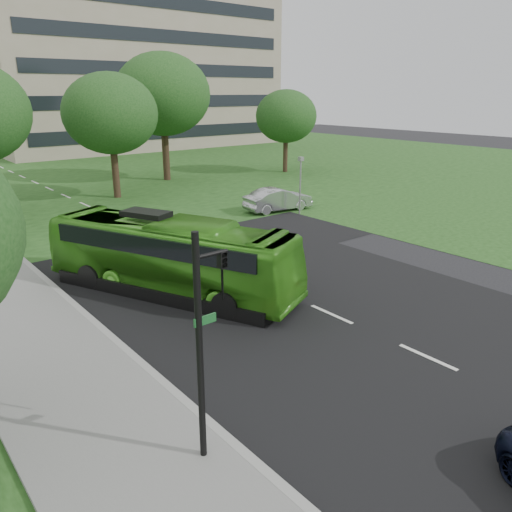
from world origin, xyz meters
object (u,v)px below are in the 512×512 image
Objects in this scene: office_building at (131,57)px; sedan at (278,199)px; camera_pole at (300,178)px; bus at (170,256)px; tree_park_c at (110,114)px; tree_park_e at (286,116)px; traffic_light at (206,332)px; tree_park_d at (162,95)px.

office_building is 8.41× the size of sedan.
camera_pole is (0.40, -1.71, 1.66)m from sedan.
sedan is at bearing -105.00° from office_building.
bus is at bearing -115.03° from office_building.
tree_park_c is 0.84× the size of bus.
tree_park_e reaches higher than sedan.
bus is (-6.34, -19.33, -4.72)m from tree_park_c.
tree_park_c is 1.93× the size of sedan.
office_building is 7.60× the size of traffic_light.
tree_park_d is 28.11m from bus.
tree_park_d is at bearing 33.76° from tree_park_c.
tree_park_c is at bearing 47.69° from bus.
tree_park_d is (6.99, 4.67, 1.29)m from tree_park_c.
bus is at bearing -119.04° from tree_park_d.
office_building is 34.28m from tree_park_e.
tree_park_c is at bearing 37.56° from sedan.
tree_park_d is 37.76m from traffic_light.
office_building reaches higher than sedan.
bus is at bearing -164.23° from camera_pole.
bus is (-25.07, -20.72, -3.93)m from tree_park_e.
tree_park_d is 2.33× the size of sedan.
tree_park_d is 2.93× the size of camera_pole.
sedan is 2.42m from camera_pole.
tree_park_c reaches higher than traffic_light.
tree_park_c is at bearing -175.78° from tree_park_e.
tree_park_d is at bearing 52.69° from traffic_light.
bus is 2.87× the size of camera_pole.
traffic_light is at bearing -118.03° from tree_park_d.
tree_park_c is 14.11m from sedan.
traffic_light is at bearing -110.51° from tree_park_c.
tree_park_c reaches higher than bus.
office_building is 70.57m from traffic_light.
office_building is at bearing 55.65° from traffic_light.
camera_pole is (0.05, -17.58, -5.08)m from tree_park_d.
bus is (-13.33, -24.00, -6.01)m from tree_park_d.
bus is 2.07× the size of traffic_light.
sedan is (-0.35, -15.87, -6.74)m from tree_park_d.
office_building is 40.25m from tree_park_c.
sedan is at bearing -91.28° from tree_park_d.
bus reaches higher than sedan.
tree_park_c is at bearing 108.71° from camera_pole.
sedan is 1.26× the size of camera_pole.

